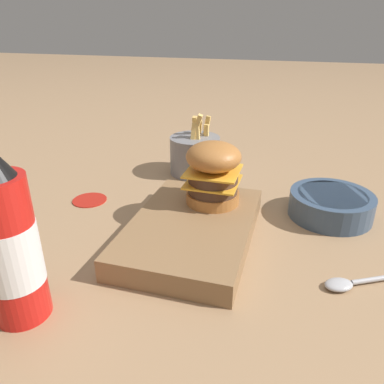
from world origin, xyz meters
name	(u,v)px	position (x,y,z in m)	size (l,w,h in m)	color
ground_plane	(136,250)	(0.00, 0.00, 0.00)	(6.00, 6.00, 0.00)	#9E7A56
serving_board	(192,229)	(-0.06, 0.08, 0.02)	(0.29, 0.19, 0.04)	olive
burger	(213,173)	(-0.13, 0.09, 0.09)	(0.09, 0.09, 0.11)	#AD6B33
ketchup_bottle	(9,246)	(0.17, -0.08, 0.10)	(0.07, 0.07, 0.22)	red
fries_basket	(196,154)	(-0.34, 0.00, 0.05)	(0.12, 0.12, 0.14)	slate
side_bowl	(331,204)	(-0.21, 0.30, 0.02)	(0.15, 0.15, 0.05)	#384C66
spoon	(352,283)	(0.00, 0.32, 0.01)	(0.08, 0.13, 0.01)	#B2B2B7
ketchup_puddle	(90,200)	(-0.14, -0.16, 0.00)	(0.07, 0.07, 0.00)	#B21E14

